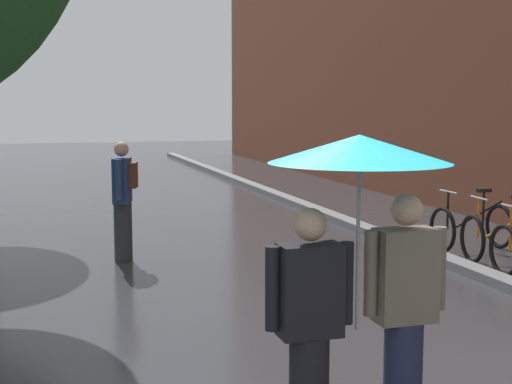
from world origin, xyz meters
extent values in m
cube|color=slate|center=(3.20, 10.00, 0.06)|extent=(0.30, 36.00, 0.12)
torus|color=black|center=(3.52, 4.34, 0.35)|extent=(0.10, 0.70, 0.70)
cylinder|color=orange|center=(3.61, 4.34, 0.64)|extent=(0.04, 0.04, 0.58)
cylinder|color=#9E9EA3|center=(3.61, 4.34, 0.93)|extent=(0.05, 0.46, 0.03)
torus|color=black|center=(3.61, 5.21, 0.35)|extent=(0.12, 0.70, 0.70)
cylinder|color=orange|center=(4.22, 5.15, 0.55)|extent=(0.88, 0.12, 0.43)
cylinder|color=orange|center=(3.69, 5.20, 0.64)|extent=(0.04, 0.04, 0.58)
cylinder|color=#9E9EA3|center=(3.69, 5.20, 0.93)|extent=(0.07, 0.46, 0.03)
torus|color=black|center=(3.59, 5.99, 0.35)|extent=(0.07, 0.70, 0.70)
torus|color=black|center=(4.61, 6.01, 0.35)|extent=(0.07, 0.70, 0.70)
cylinder|color=black|center=(4.20, 6.00, 0.55)|extent=(0.88, 0.05, 0.43)
cylinder|color=black|center=(4.30, 6.00, 0.62)|extent=(0.04, 0.04, 0.55)
cube|color=black|center=(4.30, 6.00, 0.93)|extent=(0.22, 0.10, 0.06)
cylinder|color=black|center=(3.67, 5.99, 0.64)|extent=(0.04, 0.04, 0.58)
cylinder|color=#9E9EA3|center=(3.67, 5.99, 0.93)|extent=(0.04, 0.46, 0.03)
cube|color=black|center=(-0.66, 0.47, 1.09)|extent=(0.40, 0.22, 0.59)
sphere|color=tan|center=(-0.66, 0.47, 1.51)|extent=(0.21, 0.21, 0.21)
cylinder|color=black|center=(-0.91, 0.47, 1.12)|extent=(0.09, 0.09, 0.53)
cylinder|color=black|center=(-0.41, 0.47, 1.12)|extent=(0.09, 0.09, 0.53)
cylinder|color=#1E233D|center=(0.01, 0.47, 0.42)|extent=(0.26, 0.26, 0.83)
cube|color=#665B4C|center=(0.01, 0.47, 1.14)|extent=(0.40, 0.22, 0.62)
sphere|color=tan|center=(0.01, 0.47, 1.58)|extent=(0.21, 0.21, 0.21)
cylinder|color=#665B4C|center=(-0.24, 0.47, 1.17)|extent=(0.09, 0.09, 0.56)
cylinder|color=#665B4C|center=(0.26, 0.47, 1.17)|extent=(0.09, 0.09, 0.56)
cylinder|color=#9E9EA3|center=(-0.33, 0.49, 1.35)|extent=(0.02, 0.02, 1.11)
cone|color=#1EB2C6|center=(-0.33, 0.49, 1.98)|extent=(1.17, 1.17, 0.18)
cylinder|color=#2D2D33|center=(-1.17, 6.71, 0.43)|extent=(0.26, 0.26, 0.85)
cube|color=navy|center=(-1.17, 6.71, 1.17)|extent=(0.32, 0.45, 0.64)
sphere|color=tan|center=(-1.17, 6.71, 1.62)|extent=(0.21, 0.21, 0.21)
cylinder|color=navy|center=(-1.23, 6.47, 1.21)|extent=(0.09, 0.09, 0.58)
cylinder|color=navy|center=(-1.10, 6.95, 1.21)|extent=(0.09, 0.09, 0.58)
cube|color=#592D19|center=(-1.03, 6.67, 1.25)|extent=(0.21, 0.29, 0.36)
camera|label=1|loc=(-2.27, -3.77, 2.26)|focal=51.35mm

